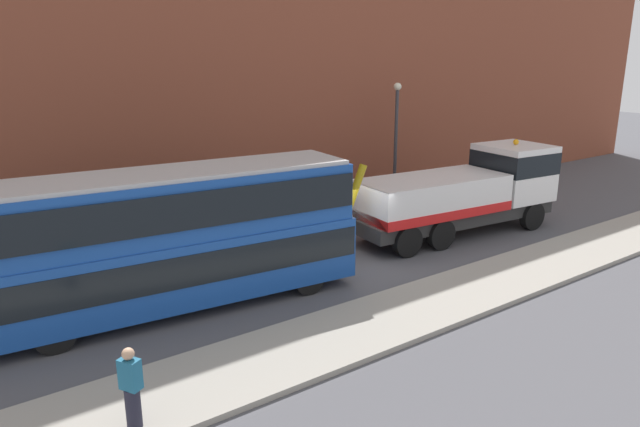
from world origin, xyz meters
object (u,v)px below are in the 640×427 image
at_px(pedestrian_onlooker, 132,389).
at_px(double_decker_bus, 169,235).
at_px(street_lamp, 396,134).
at_px(recovery_tow_truck, 465,191).

bearing_deg(pedestrian_onlooker, double_decker_bus, 32.00).
bearing_deg(street_lamp, recovery_tow_truck, -97.85).
bearing_deg(double_decker_bus, pedestrian_onlooker, -114.07).
bearing_deg(street_lamp, pedestrian_onlooker, -148.31).
height_order(recovery_tow_truck, double_decker_bus, double_decker_bus).
distance_m(double_decker_bus, pedestrian_onlooker, 5.95).
distance_m(recovery_tow_truck, pedestrian_onlooker, 16.16).
distance_m(double_decker_bus, street_lamp, 14.05).
distance_m(recovery_tow_truck, street_lamp, 5.21).
xyz_separation_m(double_decker_bus, street_lamp, (13.14, 4.83, 1.24)).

